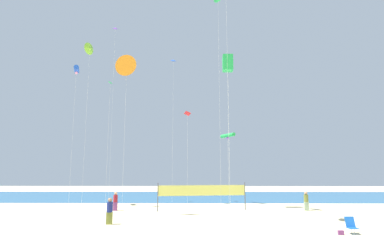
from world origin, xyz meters
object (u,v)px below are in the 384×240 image
(beach_handbag, at_px, (341,233))
(kite_lime_delta, at_px, (90,49))
(kite_blue_tube, at_px, (77,70))
(beachgoer_olive_shirt, at_px, (306,200))
(beachgoer_maroon_shirt, at_px, (115,201))
(kite_green_diamond, at_px, (110,88))
(kite_blue_diamond, at_px, (173,63))
(beachgoer_navy_shirt, at_px, (110,210))
(volleyball_net, at_px, (202,191))
(folding_beach_chair, at_px, (351,225))
(kite_violet_diamond, at_px, (115,34))
(kite_orange_delta, at_px, (127,66))
(kite_red_diamond, at_px, (188,114))
(kite_green_box, at_px, (228,63))
(kite_green_tube, at_px, (228,136))

(beach_handbag, bearing_deg, kite_lime_delta, 145.97)
(kite_blue_tube, bearing_deg, beachgoer_olive_shirt, -9.24)
(beachgoer_maroon_shirt, distance_m, kite_blue_tube, 14.86)
(beachgoer_olive_shirt, distance_m, kite_lime_delta, 25.19)
(kite_green_diamond, distance_m, kite_blue_diamond, 8.57)
(beachgoer_navy_shirt, bearing_deg, volleyball_net, 80.29)
(kite_blue_tube, bearing_deg, kite_lime_delta, -43.86)
(folding_beach_chair, bearing_deg, beach_handbag, -119.75)
(volleyball_net, xyz_separation_m, kite_lime_delta, (-11.27, 1.80, 14.00))
(kite_violet_diamond, bearing_deg, kite_orange_delta, -69.32)
(kite_orange_delta, xyz_separation_m, kite_red_diamond, (4.77, 9.04, -2.38))
(kite_blue_tube, relative_size, kite_violet_diamond, 0.71)
(kite_lime_delta, bearing_deg, kite_red_diamond, 20.42)
(beach_handbag, bearing_deg, beachgoer_navy_shirt, 166.22)
(volleyball_net, height_order, kite_lime_delta, kite_lime_delta)
(kite_green_diamond, xyz_separation_m, kite_lime_delta, (-2.02, -0.80, 3.90))
(kite_green_box, bearing_deg, kite_green_diamond, 175.62)
(kite_orange_delta, distance_m, kite_lime_delta, 8.25)
(beach_handbag, bearing_deg, kite_green_box, 110.57)
(volleyball_net, relative_size, kite_green_diamond, 0.62)
(beachgoer_olive_shirt, height_order, folding_beach_chair, beachgoer_olive_shirt)
(kite_green_box, height_order, kite_green_diamond, kite_green_box)
(beachgoer_navy_shirt, xyz_separation_m, folding_beach_chair, (14.17, -2.93, -0.43))
(beachgoer_maroon_shirt, distance_m, kite_lime_delta, 15.35)
(kite_green_box, xyz_separation_m, kite_violet_diamond, (-12.61, 4.69, 5.32))
(kite_green_diamond, xyz_separation_m, kite_blue_diamond, (6.06, 4.41, 4.16))
(kite_blue_diamond, bearing_deg, beachgoer_maroon_shirt, -121.49)
(kite_red_diamond, bearing_deg, kite_green_diamond, -159.87)
(folding_beach_chair, distance_m, kite_red_diamond, 20.56)
(folding_beach_chair, relative_size, kite_green_box, 0.06)
(kite_violet_diamond, bearing_deg, kite_blue_tube, -140.62)
(kite_green_tube, xyz_separation_m, kite_red_diamond, (-4.40, -0.91, 2.27))
(folding_beach_chair, xyz_separation_m, kite_green_tube, (-5.09, 16.72, 6.83))
(kite_blue_diamond, bearing_deg, kite_green_diamond, -143.95)
(beachgoer_maroon_shirt, distance_m, kite_green_box, 16.73)
(folding_beach_chair, relative_size, kite_blue_diamond, 0.05)
(volleyball_net, bearing_deg, kite_green_tube, 65.23)
(kite_green_tube, relative_size, kite_blue_diamond, 0.46)
(beach_handbag, xyz_separation_m, kite_blue_tube, (-20.52, 14.42, 13.93))
(kite_violet_diamond, distance_m, kite_red_diamond, 12.99)
(beachgoer_olive_shirt, relative_size, beach_handbag, 5.58)
(volleyball_net, bearing_deg, kite_lime_delta, 170.94)
(kite_blue_diamond, bearing_deg, folding_beach_chair, -57.14)
(beachgoer_navy_shirt, height_order, kite_lime_delta, kite_lime_delta)
(kite_green_diamond, xyz_separation_m, kite_red_diamond, (7.79, 2.86, -2.17))
(beachgoer_navy_shirt, bearing_deg, beachgoer_olive_shirt, 56.11)
(beachgoer_olive_shirt, height_order, kite_red_diamond, kite_red_diamond)
(volleyball_net, bearing_deg, kite_green_box, 32.78)
(beach_handbag, distance_m, kite_green_tube, 19.03)
(beachgoer_navy_shirt, distance_m, beachgoer_maroon_shirt, 7.39)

